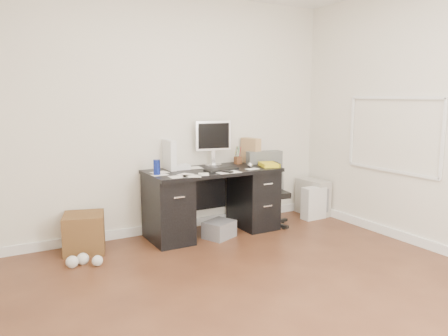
{
  "coord_description": "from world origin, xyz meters",
  "views": [
    {
      "loc": [
        -1.97,
        -2.66,
        1.57
      ],
      "look_at": [
        0.2,
        1.2,
        0.84
      ],
      "focal_mm": 35.0,
      "sensor_mm": 36.0,
      "label": 1
    }
  ],
  "objects_px": {
    "lcd_monitor": "(213,143)",
    "desk": "(213,199)",
    "keyboard": "(222,170)",
    "wicker_basket": "(84,233)",
    "pc_tower": "(313,197)",
    "office_chair": "(269,190)"
  },
  "relations": [
    {
      "from": "pc_tower",
      "to": "office_chair",
      "type": "bearing_deg",
      "value": -174.2
    },
    {
      "from": "wicker_basket",
      "to": "pc_tower",
      "type": "bearing_deg",
      "value": -0.75
    },
    {
      "from": "desk",
      "to": "lcd_monitor",
      "type": "relative_size",
      "value": 2.77
    },
    {
      "from": "office_chair",
      "to": "wicker_basket",
      "type": "xyz_separation_m",
      "value": [
        -2.15,
        0.18,
        -0.25
      ]
    },
    {
      "from": "desk",
      "to": "office_chair",
      "type": "relative_size",
      "value": 1.66
    },
    {
      "from": "wicker_basket",
      "to": "desk",
      "type": "bearing_deg",
      "value": -4.12
    },
    {
      "from": "desk",
      "to": "lcd_monitor",
      "type": "distance_m",
      "value": 0.67
    },
    {
      "from": "lcd_monitor",
      "to": "keyboard",
      "type": "distance_m",
      "value": 0.44
    },
    {
      "from": "lcd_monitor",
      "to": "keyboard",
      "type": "height_order",
      "value": "lcd_monitor"
    },
    {
      "from": "keyboard",
      "to": "office_chair",
      "type": "height_order",
      "value": "office_chair"
    },
    {
      "from": "wicker_basket",
      "to": "office_chair",
      "type": "bearing_deg",
      "value": -4.86
    },
    {
      "from": "desk",
      "to": "office_chair",
      "type": "xyz_separation_m",
      "value": [
        0.73,
        -0.08,
        0.05
      ]
    },
    {
      "from": "pc_tower",
      "to": "desk",
      "type": "bearing_deg",
      "value": 178.11
    },
    {
      "from": "pc_tower",
      "to": "wicker_basket",
      "type": "bearing_deg",
      "value": 175.01
    },
    {
      "from": "desk",
      "to": "lcd_monitor",
      "type": "bearing_deg",
      "value": 59.97
    },
    {
      "from": "keyboard",
      "to": "office_chair",
      "type": "xyz_separation_m",
      "value": [
        0.69,
        0.05,
        -0.31
      ]
    },
    {
      "from": "desk",
      "to": "lcd_monitor",
      "type": "height_order",
      "value": "lcd_monitor"
    },
    {
      "from": "lcd_monitor",
      "to": "desk",
      "type": "bearing_deg",
      "value": -110.23
    },
    {
      "from": "lcd_monitor",
      "to": "wicker_basket",
      "type": "distance_m",
      "value": 1.76
    },
    {
      "from": "pc_tower",
      "to": "wicker_basket",
      "type": "xyz_separation_m",
      "value": [
        -2.97,
        0.04,
        -0.04
      ]
    },
    {
      "from": "keyboard",
      "to": "office_chair",
      "type": "relative_size",
      "value": 0.44
    },
    {
      "from": "keyboard",
      "to": "pc_tower",
      "type": "bearing_deg",
      "value": -1.62
    }
  ]
}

